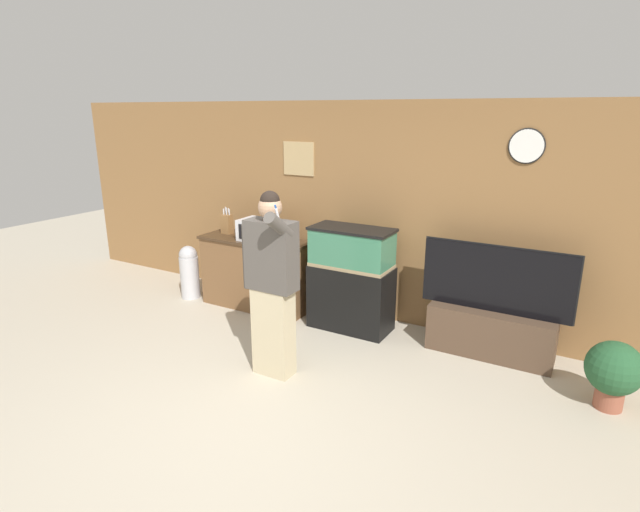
# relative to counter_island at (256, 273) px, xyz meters

# --- Properties ---
(ground_plane) EXTENTS (18.00, 18.00, 0.00)m
(ground_plane) POSITION_rel_counter_island_xyz_m (1.46, -1.99, -0.46)
(ground_plane) COLOR #B2A893
(wall_back_paneled) EXTENTS (10.00, 0.08, 2.60)m
(wall_back_paneled) POSITION_rel_counter_island_xyz_m (1.47, 0.49, 0.84)
(wall_back_paneled) COLOR olive
(wall_back_paneled) RESTS_ON ground_plane
(counter_island) EXTENTS (1.47, 0.56, 0.92)m
(counter_island) POSITION_rel_counter_island_xyz_m (0.00, 0.00, 0.00)
(counter_island) COLOR brown
(counter_island) RESTS_ON ground_plane
(microwave) EXTENTS (0.53, 0.36, 0.26)m
(microwave) POSITION_rel_counter_island_xyz_m (0.13, -0.04, 0.59)
(microwave) COLOR silver
(microwave) RESTS_ON counter_island
(knife_block) EXTENTS (0.14, 0.10, 0.34)m
(knife_block) POSITION_rel_counter_island_xyz_m (-0.48, 0.04, 0.59)
(knife_block) COLOR brown
(knife_block) RESTS_ON counter_island
(aquarium_on_stand) EXTENTS (0.94, 0.46, 1.22)m
(aquarium_on_stand) POSITION_rel_counter_island_xyz_m (1.37, 0.01, 0.15)
(aquarium_on_stand) COLOR black
(aquarium_on_stand) RESTS_ON ground_plane
(tv_on_stand) EXTENTS (1.52, 0.40, 1.19)m
(tv_on_stand) POSITION_rel_counter_island_xyz_m (2.94, 0.13, -0.10)
(tv_on_stand) COLOR #4C3828
(tv_on_stand) RESTS_ON ground_plane
(person_standing) EXTENTS (0.57, 0.43, 1.80)m
(person_standing) POSITION_rel_counter_island_xyz_m (1.19, -1.32, 0.48)
(person_standing) COLOR #BCAD89
(person_standing) RESTS_ON ground_plane
(potted_plant) EXTENTS (0.47, 0.47, 0.61)m
(potted_plant) POSITION_rel_counter_island_xyz_m (4.05, -0.37, -0.11)
(potted_plant) COLOR brown
(potted_plant) RESTS_ON ground_plane
(trash_bin) EXTENTS (0.25, 0.25, 0.73)m
(trash_bin) POSITION_rel_counter_island_xyz_m (-0.99, -0.20, -0.08)
(trash_bin) COLOR #B7B7BC
(trash_bin) RESTS_ON ground_plane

